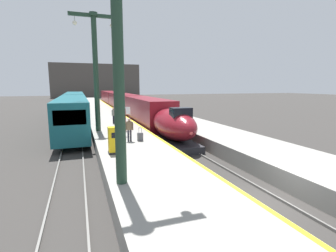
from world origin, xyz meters
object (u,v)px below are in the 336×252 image
object	(u,v)px
station_column_mid	(95,62)
passenger_far_waiting	(124,111)
ticket_machine_yellow	(115,141)
passenger_mid_platform	(114,114)
passenger_near_edge	(129,128)
regional_train_adjacent	(74,107)
highspeed_train_main	(124,103)
station_column_near	(118,41)
departure_info_board	(125,114)
rolling_suitcase	(140,137)

from	to	relation	value
station_column_mid	passenger_far_waiting	distance (m)	8.86
station_column_mid	ticket_machine_yellow	size ratio (longest dim) A/B	6.26
passenger_mid_platform	passenger_far_waiting	bearing A→B (deg)	60.64
passenger_near_edge	ticket_machine_yellow	distance (m)	3.31
passenger_mid_platform	regional_train_adjacent	bearing A→B (deg)	110.80
highspeed_train_main	ticket_machine_yellow	world-z (taller)	highspeed_train_main
station_column_near	departure_info_board	size ratio (longest dim) A/B	4.47
highspeed_train_main	passenger_mid_platform	distance (m)	17.51
departure_info_board	passenger_near_edge	bearing A→B (deg)	-96.34
regional_train_adjacent	passenger_far_waiting	distance (m)	9.76
regional_train_adjacent	station_column_near	size ratio (longest dim) A/B	3.87
ticket_machine_yellow	departure_info_board	bearing A→B (deg)	75.29
rolling_suitcase	departure_info_board	xyz separation A→B (m)	(-0.26, 4.57, 1.20)
passenger_mid_platform	passenger_near_edge	bearing A→B (deg)	-90.41
passenger_far_waiting	rolling_suitcase	xyz separation A→B (m)	(-0.83, -11.91, -0.69)
station_column_near	ticket_machine_yellow	distance (m)	6.83
passenger_mid_platform	ticket_machine_yellow	distance (m)	12.15
station_column_mid	passenger_mid_platform	distance (m)	6.54
highspeed_train_main	station_column_mid	xyz separation A→B (m)	(-5.90, -20.85, 5.06)
departure_info_board	passenger_far_waiting	bearing A→B (deg)	81.59
regional_train_adjacent	ticket_machine_yellow	bearing A→B (deg)	-83.61
highspeed_train_main	passenger_near_edge	size ratio (longest dim) A/B	33.79
station_column_mid	passenger_near_edge	xyz separation A→B (m)	(1.80, -5.28, -4.97)
station_column_mid	ticket_machine_yellow	xyz separation A→B (m)	(0.35, -8.24, -5.22)
regional_train_adjacent	passenger_far_waiting	world-z (taller)	regional_train_adjacent
regional_train_adjacent	passenger_mid_platform	world-z (taller)	regional_train_adjacent
station_column_near	ticket_machine_yellow	xyz separation A→B (m)	(0.35, 4.70, -4.93)
passenger_far_waiting	departure_info_board	distance (m)	7.45
ticket_machine_yellow	passenger_mid_platform	bearing A→B (deg)	82.84
passenger_near_edge	passenger_mid_platform	size ratio (longest dim) A/B	1.00
highspeed_train_main	passenger_near_edge	bearing A→B (deg)	-98.92
ticket_machine_yellow	passenger_near_edge	bearing A→B (deg)	63.91
passenger_near_edge	rolling_suitcase	xyz separation A→B (m)	(0.76, -0.12, -0.69)
passenger_mid_platform	departure_info_board	world-z (taller)	departure_info_board
highspeed_train_main	passenger_mid_platform	xyz separation A→B (m)	(-4.04, -17.04, 0.09)
highspeed_train_main	station_column_mid	world-z (taller)	station_column_mid
station_column_mid	passenger_near_edge	distance (m)	7.47
passenger_mid_platform	rolling_suitcase	distance (m)	9.27
passenger_mid_platform	ticket_machine_yellow	xyz separation A→B (m)	(-1.51, -12.06, -0.25)
rolling_suitcase	ticket_machine_yellow	size ratio (longest dim) A/B	0.61
regional_train_adjacent	passenger_near_edge	world-z (taller)	regional_train_adjacent
passenger_far_waiting	departure_info_board	xyz separation A→B (m)	(-1.09, -7.35, 0.52)
highspeed_train_main	passenger_far_waiting	size ratio (longest dim) A/B	33.79
regional_train_adjacent	passenger_far_waiting	xyz separation A→B (m)	(5.58, -8.01, -0.09)
passenger_mid_platform	station_column_near	bearing A→B (deg)	-96.35
regional_train_adjacent	departure_info_board	size ratio (longest dim) A/B	17.26
highspeed_train_main	station_column_near	world-z (taller)	station_column_near
station_column_near	station_column_mid	world-z (taller)	station_column_mid
station_column_near	departure_info_board	xyz separation A→B (m)	(2.29, 12.10, -4.17)
regional_train_adjacent	departure_info_board	xyz separation A→B (m)	(4.49, -15.35, 0.43)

